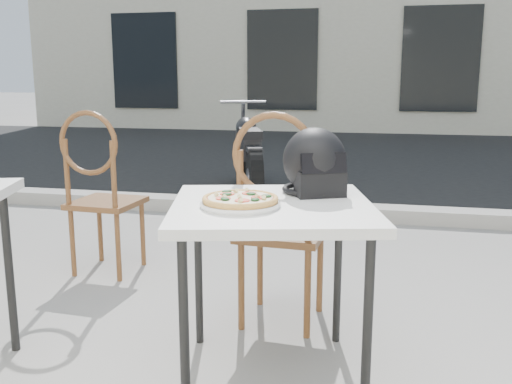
% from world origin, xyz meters
% --- Properties ---
extents(street_asphalt, '(30.00, 8.00, 0.00)m').
position_xyz_m(street_asphalt, '(0.00, 7.00, 0.00)').
color(street_asphalt, black).
rests_on(street_asphalt, ground).
extents(curb, '(30.00, 0.25, 0.12)m').
position_xyz_m(curb, '(0.00, 3.00, 0.06)').
color(curb, gray).
rests_on(curb, ground).
extents(cafe_table_main, '(0.94, 0.94, 0.74)m').
position_xyz_m(cafe_table_main, '(0.16, 0.19, 0.67)').
color(cafe_table_main, silver).
rests_on(cafe_table_main, ground).
extents(plate, '(0.34, 0.34, 0.02)m').
position_xyz_m(plate, '(0.05, 0.10, 0.75)').
color(plate, white).
rests_on(plate, cafe_table_main).
extents(pizza, '(0.34, 0.34, 0.04)m').
position_xyz_m(pizza, '(0.05, 0.10, 0.77)').
color(pizza, '#DAA250').
rests_on(pizza, plate).
extents(helmet, '(0.36, 0.37, 0.28)m').
position_xyz_m(helmet, '(0.30, 0.43, 0.86)').
color(helmet, black).
rests_on(helmet, cafe_table_main).
extents(cafe_chair_main, '(0.44, 0.44, 1.07)m').
position_xyz_m(cafe_chair_main, '(0.10, 0.68, 0.60)').
color(cafe_chair_main, brown).
rests_on(cafe_chair_main, ground).
extents(cafe_chair_side, '(0.42, 0.42, 1.04)m').
position_xyz_m(cafe_chair_side, '(-1.12, 1.20, 0.58)').
color(cafe_chair_side, brown).
rests_on(cafe_chair_side, ground).
extents(motorcycle, '(0.77, 1.88, 0.97)m').
position_xyz_m(motorcycle, '(-0.80, 3.83, 0.43)').
color(motorcycle, black).
rests_on(motorcycle, street_asphalt).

